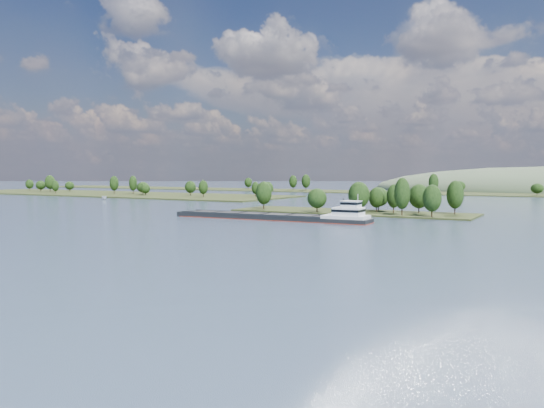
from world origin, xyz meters
The scene contains 6 objects.
ground centered at (0.00, 120.00, 0.00)m, with size 1800.00×1800.00×0.00m, color #334258.
tree_island centered at (6.61, 178.98, 4.34)m, with size 100.00×30.73×15.48m.
left_bank centered at (-228.66, 260.17, 0.89)m, with size 300.00×80.00×15.25m.
back_shoreline centered at (7.08, 399.73, 0.73)m, with size 900.00×60.00×16.48m.
cargo_barge centered at (-9.00, 136.80, 1.28)m, with size 75.66×12.29×10.19m.
motorboat centered at (-169.36, 202.53, 1.24)m, with size 2.41×6.40×2.47m, color silver.
Camera 1 is at (81.18, -26.85, 16.87)m, focal length 35.00 mm.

